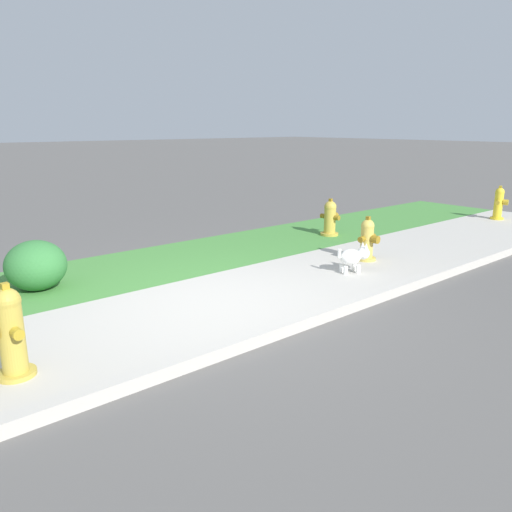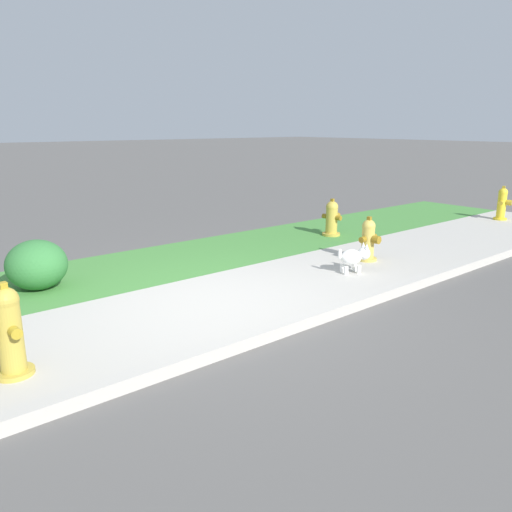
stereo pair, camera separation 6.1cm
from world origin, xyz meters
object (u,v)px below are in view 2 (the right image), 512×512
object	(u,v)px
fire_hydrant_across_street	(502,204)
fire_hydrant_by_grass_verge	(332,218)
shrub_bush_near_lamp	(37,265)
small_white_dog	(354,257)
fire_hydrant_mid_block	(9,332)
fire_hydrant_at_driveway	(368,240)

from	to	relation	value
fire_hydrant_across_street	fire_hydrant_by_grass_verge	bearing A→B (deg)	-33.57
shrub_bush_near_lamp	small_white_dog	bearing A→B (deg)	-30.16
fire_hydrant_by_grass_verge	small_white_dog	distance (m)	2.47
fire_hydrant_mid_block	small_white_dog	bearing A→B (deg)	-92.70
fire_hydrant_by_grass_verge	small_white_dog	xyz separation A→B (m)	(-1.61, -1.87, -0.09)
small_white_dog	fire_hydrant_mid_block	bearing A→B (deg)	-155.99
fire_hydrant_at_driveway	fire_hydrant_by_grass_verge	xyz separation A→B (m)	(0.93, 1.58, 0.00)
fire_hydrant_at_driveway	fire_hydrant_across_street	xyz separation A→B (m)	(4.96, 0.29, 0.03)
fire_hydrant_across_street	fire_hydrant_mid_block	bearing A→B (deg)	-11.78
fire_hydrant_by_grass_verge	fire_hydrant_at_driveway	bearing A→B (deg)	-38.84
fire_hydrant_by_grass_verge	shrub_bush_near_lamp	bearing A→B (deg)	-100.72
fire_hydrant_across_street	fire_hydrant_by_grass_verge	world-z (taller)	fire_hydrant_across_street
fire_hydrant_mid_block	small_white_dog	size ratio (longest dim) A/B	1.75
fire_hydrant_at_driveway	fire_hydrant_mid_block	bearing A→B (deg)	0.27
fire_hydrant_mid_block	shrub_bush_near_lamp	distance (m)	2.39
fire_hydrant_mid_block	fire_hydrant_by_grass_verge	bearing A→B (deg)	-76.13
fire_hydrant_at_driveway	shrub_bush_near_lamp	distance (m)	4.65
fire_hydrant_at_driveway	fire_hydrant_mid_block	distance (m)	5.17
fire_hydrant_across_street	shrub_bush_near_lamp	world-z (taller)	fire_hydrant_across_street
fire_hydrant_at_driveway	fire_hydrant_by_grass_verge	world-z (taller)	fire_hydrant_by_grass_verge
fire_hydrant_at_driveway	small_white_dog	size ratio (longest dim) A/B	1.48
fire_hydrant_across_street	small_white_dog	distance (m)	5.66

